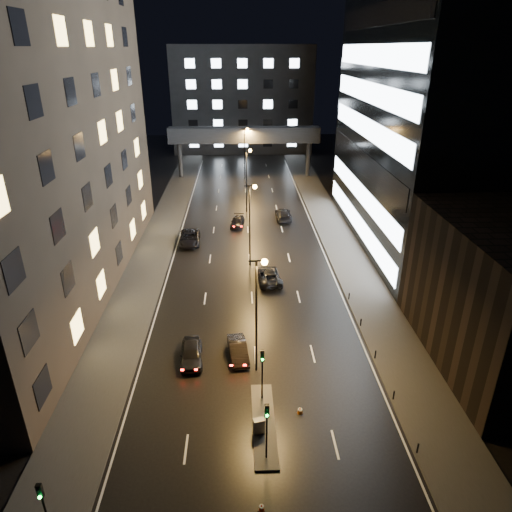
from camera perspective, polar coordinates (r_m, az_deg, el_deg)
The scene contains 26 objects.
ground at distance 66.96m, azimuth -1.02°, elevation 3.32°, with size 160.00×160.00×0.00m, color black.
sidewalk_left at distance 63.31m, azimuth -12.31°, elevation 1.51°, with size 5.00×110.00×0.15m, color #383533.
sidewalk_right at distance 63.77m, azimuth 10.38°, elevation 1.86°, with size 5.00×110.00×0.15m, color #383533.
building_left at distance 51.21m, azimuth -28.11°, elevation 17.07°, with size 15.00×48.00×40.00m, color #2D2319.
building_right_low at distance 42.06m, azimuth 28.45°, elevation -4.45°, with size 10.00×18.00×12.00m, color black.
building_right_glass at distance 64.00m, azimuth 23.64°, elevation 21.12°, with size 20.00×36.00×45.00m, color black.
building_far at distance 120.95m, azimuth -1.71°, elevation 19.02°, with size 34.00×14.00×25.00m, color #333335.
skybridge at distance 93.75m, azimuth -1.48°, elevation 14.81°, with size 30.00×3.00×10.00m.
median_island at distance 34.42m, azimuth 0.99°, elevation -20.19°, with size 1.60×8.00×0.15m, color #383533.
traffic_signal_near at distance 34.28m, azimuth 0.79°, elevation -13.66°, with size 0.28×0.34×4.40m.
traffic_signal_far at distance 30.16m, azimuth 1.36°, elevation -20.15°, with size 0.28×0.34×4.40m.
traffic_signal_corner at distance 28.84m, azimuth -25.02°, elevation -26.34°, with size 0.28×0.34×4.40m.
bollard_row at distance 39.16m, azimuth 15.69°, elevation -14.05°, with size 0.12×25.12×0.90m.
streetlight_near at distance 35.25m, azimuth 0.31°, elevation -5.77°, with size 1.45×0.50×10.15m.
streetlight_mid_a at distance 53.45m, azimuth -0.62°, elevation 5.14°, with size 1.45×0.50×10.15m.
streetlight_mid_b at distance 72.61m, azimuth -1.08°, elevation 10.41°, with size 1.45×0.50×10.15m.
streetlight_far at distance 92.12m, azimuth -1.35°, elevation 13.47°, with size 1.45×0.50×10.15m.
car_away_a at distance 39.80m, azimuth -8.08°, elevation -11.96°, with size 1.81×4.50×1.53m, color black.
car_away_b at distance 39.95m, azimuth -2.26°, elevation -11.66°, with size 1.48×4.25×1.40m, color black.
car_away_c at distance 62.46m, azimuth -8.30°, elevation 2.24°, with size 2.67×5.80×1.61m, color black.
car_away_d at distance 68.14m, azimuth -2.32°, elevation 4.28°, with size 1.84×4.52×1.31m, color black.
car_toward_a at distance 51.82m, azimuth 1.59°, elevation -2.45°, with size 2.47×5.36×1.49m, color black.
car_toward_b at distance 70.95m, azimuth 3.44°, elevation 5.24°, with size 2.30×5.65×1.64m, color black.
utility_cabinet at distance 33.33m, azimuth 0.35°, elevation -20.47°, with size 0.77×0.45×1.14m, color #515154.
cone_a at distance 35.22m, azimuth 5.53°, elevation -18.62°, with size 0.41×0.41×0.53m, color #DD630B.
cone_b at distance 29.97m, azimuth 0.70°, elevation -28.89°, with size 0.34×0.34×0.47m, color #FF420D.
Camera 1 is at (-1.19, -22.37, 24.34)m, focal length 32.00 mm.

